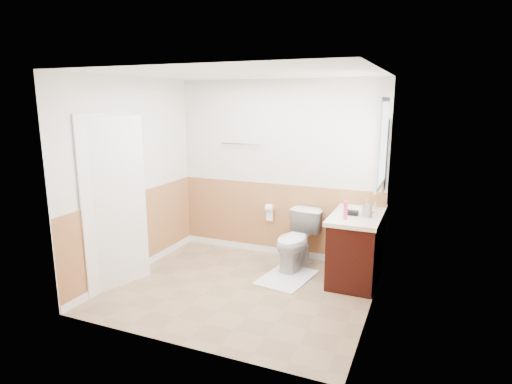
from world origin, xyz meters
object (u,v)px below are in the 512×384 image
at_px(lotion_bottle, 345,210).
at_px(bath_mat, 287,277).
at_px(soap_dispenser, 367,208).
at_px(toilet, 296,241).
at_px(vanity_cabinet, 357,248).

bearing_deg(lotion_bottle, bath_mat, -177.98).
height_order(bath_mat, soap_dispenser, soap_dispenser).
distance_m(bath_mat, soap_dispenser, 1.34).
distance_m(toilet, bath_mat, 0.53).
height_order(bath_mat, vanity_cabinet, vanity_cabinet).
relative_size(toilet, soap_dispenser, 3.67).
distance_m(toilet, vanity_cabinet, 0.80).
bearing_deg(soap_dispenser, bath_mat, -165.70).
bearing_deg(soap_dispenser, vanity_cabinet, 132.98).
bearing_deg(bath_mat, lotion_bottle, 2.02).
relative_size(toilet, lotion_bottle, 3.52).
bearing_deg(soap_dispenser, lotion_bottle, -136.43).
relative_size(toilet, vanity_cabinet, 0.70).
xyz_separation_m(toilet, vanity_cabinet, (0.80, -0.01, 0.01)).
distance_m(vanity_cabinet, lotion_bottle, 0.66).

